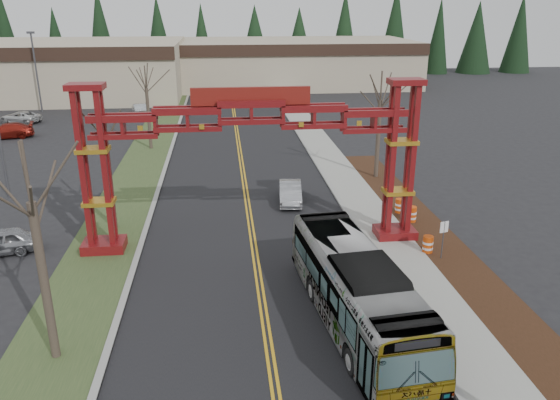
{
  "coord_description": "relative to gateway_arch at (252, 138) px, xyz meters",
  "views": [
    {
      "loc": [
        -1.49,
        -9.48,
        12.55
      ],
      "look_at": [
        1.22,
        15.66,
        3.39
      ],
      "focal_mm": 35.0,
      "sensor_mm": 36.0,
      "label": 1
    }
  ],
  "objects": [
    {
      "name": "road",
      "position": [
        -0.0,
        7.0,
        -5.97
      ],
      "size": [
        12.0,
        110.0,
        0.02
      ],
      "primitive_type": "cube",
      "color": "black",
      "rests_on": "ground"
    },
    {
      "name": "lane_line_left",
      "position": [
        -0.12,
        7.0,
        -5.96
      ],
      "size": [
        0.12,
        100.0,
        0.01
      ],
      "primitive_type": "cube",
      "color": "gold",
      "rests_on": "road"
    },
    {
      "name": "lane_line_right",
      "position": [
        0.12,
        7.0,
        -5.96
      ],
      "size": [
        0.12,
        100.0,
        0.01
      ],
      "primitive_type": "cube",
      "color": "gold",
      "rests_on": "road"
    },
    {
      "name": "curb_right",
      "position": [
        6.15,
        7.0,
        -5.91
      ],
      "size": [
        0.3,
        110.0,
        0.15
      ],
      "primitive_type": "cube",
      "color": "#979692",
      "rests_on": "ground"
    },
    {
      "name": "sidewalk_right",
      "position": [
        7.6,
        7.0,
        -5.91
      ],
      "size": [
        2.6,
        110.0,
        0.14
      ],
      "primitive_type": "cube",
      "color": "gray",
      "rests_on": "ground"
    },
    {
      "name": "landscape_strip",
      "position": [
        10.2,
        -8.0,
        -5.92
      ],
      "size": [
        2.6,
        50.0,
        0.12
      ],
      "primitive_type": "cube",
      "color": "black",
      "rests_on": "ground"
    },
    {
      "name": "grass_median",
      "position": [
        -8.0,
        7.0,
        -5.94
      ],
      "size": [
        4.0,
        110.0,
        0.08
      ],
      "primitive_type": "cube",
      "color": "#324623",
      "rests_on": "ground"
    },
    {
      "name": "curb_left",
      "position": [
        -6.15,
        7.0,
        -5.91
      ],
      "size": [
        0.3,
        110.0,
        0.15
      ],
      "primitive_type": "cube",
      "color": "#979692",
      "rests_on": "ground"
    },
    {
      "name": "gateway_arch",
      "position": [
        0.0,
        0.0,
        0.0
      ],
      "size": [
        18.2,
        1.6,
        8.9
      ],
      "color": "#5A0B10",
      "rests_on": "ground"
    },
    {
      "name": "retail_building_west",
      "position": [
        -30.0,
        53.96,
        -2.22
      ],
      "size": [
        46.0,
        22.3,
        7.5
      ],
      "color": "tan",
      "rests_on": "ground"
    },
    {
      "name": "retail_building_east",
      "position": [
        10.0,
        61.95,
        -2.47
      ],
      "size": [
        38.0,
        20.3,
        7.0
      ],
      "color": "tan",
      "rests_on": "ground"
    },
    {
      "name": "conifer_treeline",
      "position": [
        0.25,
        74.0,
        0.5
      ],
      "size": [
        116.1,
        5.6,
        13.0
      ],
      "color": "black",
      "rests_on": "ground"
    },
    {
      "name": "transit_bus",
      "position": [
        3.68,
        -8.4,
        -4.39
      ],
      "size": [
        3.82,
        11.63,
        3.18
      ],
      "primitive_type": "imported",
      "rotation": [
        0.0,
        0.0,
        0.1
      ],
      "color": "#B4B8BD",
      "rests_on": "ground"
    },
    {
      "name": "silver_sedan",
      "position": [
        2.86,
        6.5,
        -5.3
      ],
      "size": [
        1.82,
        4.23,
        1.36
      ],
      "primitive_type": "imported",
      "rotation": [
        0.0,
        0.0,
        -0.09
      ],
      "color": "#A5A8AD",
      "rests_on": "ground"
    },
    {
      "name": "parked_car_mid_a",
      "position": [
        -22.55,
        27.65,
        -5.26
      ],
      "size": [
        5.32,
        3.11,
        1.45
      ],
      "primitive_type": "imported",
      "rotation": [
        0.0,
        0.0,
        4.94
      ],
      "color": "maroon",
      "rests_on": "ground"
    },
    {
      "name": "parked_car_far_a",
      "position": [
        -11.0,
        37.79,
        -5.25
      ],
      "size": [
        2.55,
        4.67,
        1.46
      ],
      "primitive_type": "imported",
      "rotation": [
        0.0,
        0.0,
        3.38
      ],
      "color": "#B2B7BB",
      "rests_on": "ground"
    },
    {
      "name": "parked_car_far_b",
      "position": [
        -23.67,
        35.08,
        -5.34
      ],
      "size": [
        5.08,
        3.79,
        1.28
      ],
      "primitive_type": "imported",
      "rotation": [
        0.0,
        0.0,
        4.3
      ],
      "color": "silver",
      "rests_on": "ground"
    },
    {
      "name": "bare_tree_median_near",
      "position": [
        -8.0,
        -9.41,
        0.18
      ],
      "size": [
        3.26,
        3.26,
        8.37
      ],
      "color": "#382D26",
      "rests_on": "ground"
    },
    {
      "name": "bare_tree_median_mid",
      "position": [
        -8.0,
        3.13,
        0.06
      ],
      "size": [
        3.15,
        3.15,
        8.16
      ],
      "color": "#382D26",
      "rests_on": "ground"
    },
    {
      "name": "bare_tree_median_far",
      "position": [
        -8.0,
        21.88,
        -0.52
      ],
      "size": [
        2.93,
        2.93,
        7.43
      ],
      "color": "#382D26",
      "rests_on": "ground"
    },
    {
      "name": "bare_tree_right_far",
      "position": [
        10.0,
        11.11,
        -0.11
      ],
      "size": [
        3.15,
        3.15,
        7.99
      ],
      "color": "#382D26",
      "rests_on": "ground"
    },
    {
      "name": "light_pole_far",
      "position": [
        -23.33,
        41.71,
        -0.54
      ],
      "size": [
        0.82,
        0.41,
        9.41
      ],
      "color": "#3F3F44",
      "rests_on": "ground"
    },
    {
      "name": "street_sign",
      "position": [
        9.52,
        -3.03,
        -4.43
      ],
      "size": [
        0.48,
        0.18,
        2.16
      ],
      "color": "#3F3F44",
      "rests_on": "ground"
    },
    {
      "name": "barrel_south",
      "position": [
        9.08,
        -2.23,
        -5.47
      ],
      "size": [
        0.55,
        0.55,
        1.02
      ],
      "color": "#CF440B",
      "rests_on": "ground"
    },
    {
      "name": "barrel_mid",
      "position": [
        9.67,
        2.04,
        -5.46
      ],
      "size": [
        0.57,
        0.57,
        1.05
      ],
      "color": "#CF440B",
      "rests_on": "ground"
    },
    {
      "name": "barrel_north",
      "position": [
        9.41,
        3.59,
        -5.48
      ],
      "size": [
        0.54,
        0.54,
        1.01
      ],
      "color": "#CF440B",
      "rests_on": "ground"
    }
  ]
}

